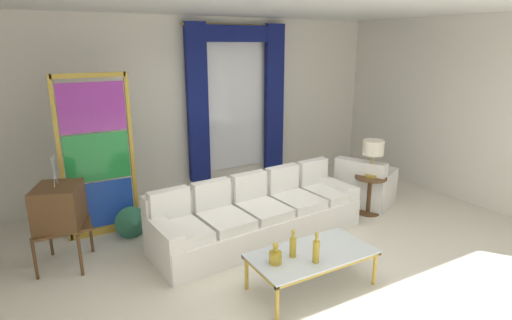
{
  "coord_description": "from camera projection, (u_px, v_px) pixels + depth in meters",
  "views": [
    {
      "loc": [
        -2.64,
        -3.71,
        2.55
      ],
      "look_at": [
        -0.02,
        0.9,
        1.05
      ],
      "focal_mm": 28.85,
      "sensor_mm": 36.0,
      "label": 1
    }
  ],
  "objects": [
    {
      "name": "table_lamp_brass",
      "position": [
        373.0,
        149.0,
        6.16
      ],
      "size": [
        0.32,
        0.32,
        0.57
      ],
      "color": "#B29338",
      "rests_on": "round_side_table"
    },
    {
      "name": "vintage_tv",
      "position": [
        59.0,
        208.0,
        4.73
      ],
      "size": [
        0.68,
        0.73,
        1.35
      ],
      "color": "brown",
      "rests_on": "ground"
    },
    {
      "name": "couch_white_long",
      "position": [
        256.0,
        215.0,
        5.59
      ],
      "size": [
        2.98,
        1.15,
        0.86
      ],
      "color": "white",
      "rests_on": "ground"
    },
    {
      "name": "peacock_figurine",
      "position": [
        133.0,
        224.0,
        5.51
      ],
      "size": [
        0.44,
        0.6,
        0.5
      ],
      "color": "beige",
      "rests_on": "ground"
    },
    {
      "name": "bottle_blue_decanter",
      "position": [
        275.0,
        256.0,
        4.14
      ],
      "size": [
        0.13,
        0.13,
        0.23
      ],
      "color": "gold",
      "rests_on": "coffee_table"
    },
    {
      "name": "wall_rear",
      "position": [
        196.0,
        106.0,
        7.2
      ],
      "size": [
        8.0,
        0.12,
        3.0
      ],
      "primitive_type": "cube",
      "color": "white",
      "rests_on": "ground"
    },
    {
      "name": "stained_glass_divider",
      "position": [
        98.0,
        160.0,
        5.46
      ],
      "size": [
        0.95,
        0.05,
        2.2
      ],
      "color": "gold",
      "rests_on": "ground"
    },
    {
      "name": "bottle_amber_squat",
      "position": [
        316.0,
        250.0,
        4.15
      ],
      "size": [
        0.07,
        0.07,
        0.33
      ],
      "color": "gold",
      "rests_on": "coffee_table"
    },
    {
      "name": "armchair_white",
      "position": [
        364.0,
        187.0,
        6.73
      ],
      "size": [
        1.09,
        1.08,
        0.8
      ],
      "color": "white",
      "rests_on": "ground"
    },
    {
      "name": "ground_plane",
      "position": [
        294.0,
        259.0,
        5.05
      ],
      "size": [
        16.0,
        16.0,
        0.0
      ],
      "primitive_type": "plane",
      "color": "silver"
    },
    {
      "name": "bottle_crystal_tall",
      "position": [
        293.0,
        246.0,
        4.26
      ],
      "size": [
        0.07,
        0.07,
        0.31
      ],
      "color": "gold",
      "rests_on": "coffee_table"
    },
    {
      "name": "ceiling_slab",
      "position": [
        262.0,
        3.0,
        4.9
      ],
      "size": [
        8.0,
        7.6,
        0.04
      ],
      "primitive_type": "cube",
      "color": "white"
    },
    {
      "name": "coffee_table",
      "position": [
        312.0,
        256.0,
        4.38
      ],
      "size": [
        1.34,
        0.69,
        0.41
      ],
      "color": "silver",
      "rests_on": "ground"
    },
    {
      "name": "round_side_table",
      "position": [
        370.0,
        191.0,
        6.34
      ],
      "size": [
        0.48,
        0.48,
        0.59
      ],
      "color": "brown",
      "rests_on": "ground"
    },
    {
      "name": "curtained_window",
      "position": [
        237.0,
        91.0,
        7.34
      ],
      "size": [
        2.0,
        0.17,
        2.7
      ],
      "color": "white",
      "rests_on": "ground"
    },
    {
      "name": "wall_right",
      "position": [
        456.0,
        109.0,
        6.88
      ],
      "size": [
        0.12,
        7.0,
        3.0
      ],
      "primitive_type": "cube",
      "color": "white",
      "rests_on": "ground"
    }
  ]
}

